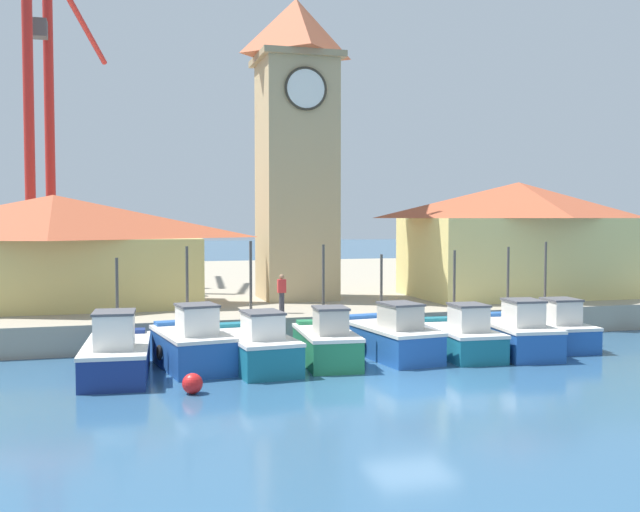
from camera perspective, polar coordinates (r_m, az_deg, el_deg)
The scene contains 17 objects.
ground_plane at distance 22.68m, azimuth 6.90°, elevation -10.18°, with size 300.00×300.00×0.00m, color #2D567A.
quay_wharf at distance 49.73m, azimuth -5.85°, elevation -2.35°, with size 120.00×40.00×1.16m, color #9E937F.
fishing_boat_far_left at distance 25.16m, azimuth -15.26°, elevation -7.25°, with size 2.41×5.13×3.82m.
fishing_boat_left_outer at distance 26.08m, azimuth -9.74°, elevation -6.70°, with size 2.65×4.55×4.15m.
fishing_boat_left_inner at distance 25.84m, azimuth -4.89°, elevation -6.93°, with size 2.39×4.94×4.33m.
fishing_boat_mid_left at distance 26.47m, azimuth 0.49°, elevation -6.64°, with size 2.08×4.31×4.18m.
fishing_boat_center at distance 27.91m, azimuth 5.32°, elevation -6.17°, with size 2.55×5.19×3.76m.
fishing_boat_mid_right at distance 28.51m, azimuth 10.64°, elevation -6.11°, with size 2.12×4.55×3.91m.
fishing_boat_right_inner at distance 29.38m, azimuth 14.59°, elevation -5.77°, with size 2.41×4.85×4.02m.
fishing_boat_right_outer at distance 31.30m, azimuth 17.25°, elevation -5.40°, with size 2.21×4.43×4.17m.
clock_tower at distance 36.85m, azimuth -1.81°, elevation 8.64°, with size 3.96×3.96×16.16m.
warehouse_left at distance 34.85m, azimuth -19.59°, elevation 0.42°, with size 12.92×5.45×4.98m.
warehouse_right at distance 39.44m, azimuth 14.86°, elevation 1.35°, with size 11.20×6.74×5.78m.
port_crane_near at distance 46.53m, azimuth -19.68°, elevation 6.43°, with size 4.27×9.98×18.93m.
port_crane_far at distance 43.82m, azimuth -21.15°, elevation 8.39°, with size 4.70×7.46×21.57m.
mooring_buoy at distance 22.42m, azimuth -9.69°, elevation -9.56°, with size 0.61×0.61×0.61m, color red.
dock_worker_near_tower at distance 31.24m, azimuth -2.93°, elevation -2.82°, with size 0.34×0.22×1.62m.
Camera 1 is at (-8.56, -20.37, 5.13)m, focal length 42.00 mm.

